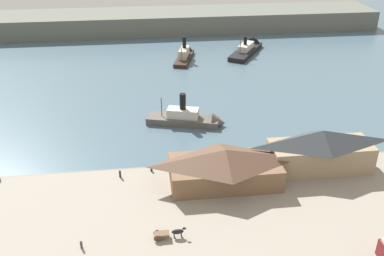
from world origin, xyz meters
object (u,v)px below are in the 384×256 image
Objects in this scene: pedestrian_walking_west at (120,174)px; ferry_moored_east at (191,119)px; ferry_shed_customs_shed at (225,166)px; ferry_shed_east_terminal at (321,150)px; ferry_approaching_east at (248,48)px; mooring_post_center_east at (151,169)px; ferry_approaching_west at (185,54)px; horse_cart at (168,233)px; pedestrian_walking_east at (81,245)px.

ferry_moored_east is at bearing 54.35° from pedestrian_walking_west.
ferry_shed_east_terminal is (20.31, 2.51, 0.78)m from ferry_shed_customs_shed.
ferry_approaching_east is at bearing 63.44° from ferry_moored_east.
ferry_shed_customs_shed reaches higher than pedestrian_walking_west.
ferry_shed_customs_shed is 1.06× the size of ferry_moored_east.
ferry_approaching_east reaches higher than pedestrian_walking_west.
ferry_shed_customs_shed is 15.63m from mooring_post_center_east.
mooring_post_center_east is at bearing -116.35° from ferry_approaching_east.
ferry_shed_east_terminal is at bearing -5.22° from mooring_post_center_east.
mooring_post_center_east is at bearing -115.80° from ferry_moored_east.
ferry_shed_customs_shed is at bearing -90.67° from ferry_approaching_west.
ferry_shed_customs_shed is at bearing -83.65° from ferry_moored_east.
mooring_post_center_east is at bearing 12.61° from pedestrian_walking_west.
pedestrian_walking_east is (-14.02, -0.71, -0.23)m from horse_cart.
ferry_shed_customs_shed is 14.12× the size of pedestrian_walking_east.
ferry_moored_east is (11.03, 22.80, -0.19)m from mooring_post_center_east.
ferry_moored_east is (-4.11, -52.29, 0.00)m from ferry_approaching_west.
ferry_shed_customs_shed reaches higher than ferry_moored_east.
ferry_approaching_west is at bearing 74.31° from pedestrian_walking_west.
pedestrian_walking_east is at bearing -149.34° from ferry_shed_customs_shed.
mooring_post_center_east is at bearing 174.78° from ferry_shed_east_terminal.
pedestrian_walking_east is 1.72× the size of mooring_post_center_east.
ferry_approaching_west reaches higher than mooring_post_center_east.
pedestrian_walking_west is 0.08× the size of ferry_moored_east.
ferry_approaching_east is (37.89, 100.98, -0.95)m from horse_cart.
pedestrian_walking_east is 20.63m from pedestrian_walking_west.
horse_cart is at bearing -151.92° from ferry_shed_east_terminal.
ferry_approaching_west is 0.96× the size of ferry_moored_east.
ferry_moored_east is at bearing 62.33° from pedestrian_walking_east.
ferry_shed_east_terminal is 80.73m from ferry_approaching_west.
ferry_approaching_east reaches higher than mooring_post_center_east.
ferry_shed_customs_shed is at bearing -11.68° from pedestrian_walking_west.
pedestrian_walking_west is at bearing -105.69° from ferry_approaching_west.
ferry_approaching_east reaches higher than horse_cart.
pedestrian_walking_east is at bearing -119.61° from mooring_post_center_east.
horse_cart is 14.04m from pedestrian_walking_east.
horse_cart is at bearing -84.57° from mooring_post_center_east.
ferry_approaching_east is at bearing 63.65° from mooring_post_center_east.
ferry_shed_customs_shed is 21.19m from pedestrian_walking_west.
ferry_approaching_west reaches higher than ferry_moored_east.
mooring_post_center_east is 0.04× the size of ferry_approaching_east.
ferry_shed_east_terminal is 3.89× the size of horse_cart.
horse_cart is 3.14× the size of pedestrian_walking_west.
pedestrian_walking_west is at bearing -125.65° from ferry_moored_east.
ferry_shed_customs_shed is at bearing -106.58° from ferry_approaching_east.
pedestrian_walking_west is (-8.30, 19.10, -0.14)m from horse_cart.
mooring_post_center_east is at bearing -101.40° from ferry_approaching_west.
ferry_moored_east is at bearing 64.20° from mooring_post_center_east.
ferry_approaching_west reaches higher than ferry_approaching_east.
ferry_shed_east_terminal reaches higher than mooring_post_center_east.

